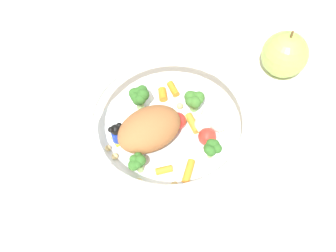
% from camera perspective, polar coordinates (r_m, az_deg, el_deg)
% --- Properties ---
extents(ground_plane, '(2.40, 2.40, 0.00)m').
position_cam_1_polar(ground_plane, '(0.61, -1.51, -2.52)').
color(ground_plane, silver).
extents(food_container, '(0.24, 0.24, 0.07)m').
position_cam_1_polar(food_container, '(0.59, 0.19, 0.05)').
color(food_container, white).
rests_on(food_container, ground_plane).
extents(loose_apple, '(0.08, 0.08, 0.09)m').
position_cam_1_polar(loose_apple, '(0.70, 16.52, 9.88)').
color(loose_apple, '#8CB74C').
rests_on(loose_apple, ground_plane).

